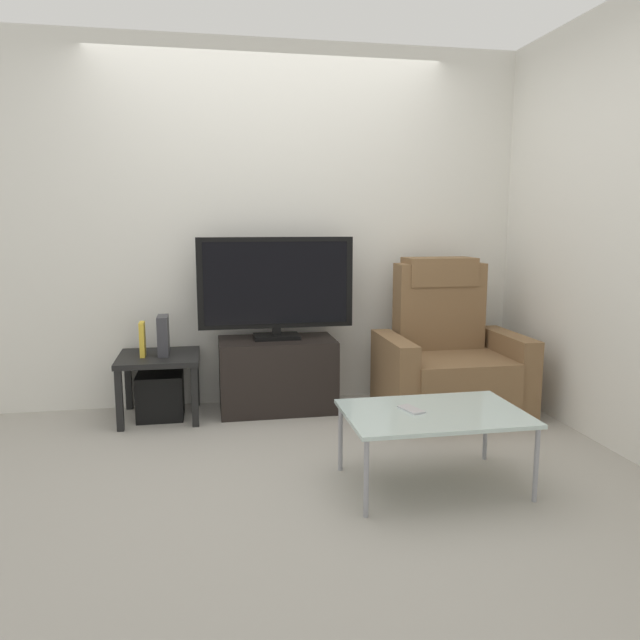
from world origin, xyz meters
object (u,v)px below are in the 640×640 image
object	(u,v)px
book_upright	(142,339)
coffee_table	(434,416)
tv_stand	(277,374)
recliner_armchair	(448,360)
cell_phone	(411,409)
side_table	(159,365)
game_console	(163,335)
television	(275,286)
subwoofer_box	(160,395)

from	to	relation	value
book_upright	coffee_table	distance (m)	2.07
tv_stand	recliner_armchair	size ratio (longest dim) A/B	0.75
recliner_armchair	cell_phone	bearing A→B (deg)	-128.86
side_table	recliner_armchair	bearing A→B (deg)	-6.54
book_upright	cell_phone	size ratio (longest dim) A/B	1.56
recliner_armchair	cell_phone	distance (m)	1.30
game_console	cell_phone	size ratio (longest dim) A/B	1.79
recliner_armchair	side_table	xyz separation A→B (m)	(-2.00, 0.23, -0.00)
television	recliner_armchair	world-z (taller)	television
subwoofer_box	game_console	distance (m)	0.42
side_table	coffee_table	world-z (taller)	side_table
side_table	coffee_table	bearing A→B (deg)	-43.83
television	recliner_armchair	distance (m)	1.32
recliner_armchair	game_console	bearing A→B (deg)	164.71
tv_stand	recliner_armchair	bearing A→B (deg)	-12.10
subwoofer_box	cell_phone	distance (m)	1.91
tv_stand	coffee_table	bearing A→B (deg)	-65.80
game_console	recliner_armchair	bearing A→B (deg)	-6.95
coffee_table	subwoofer_box	bearing A→B (deg)	136.17
tv_stand	subwoofer_box	xyz separation A→B (m)	(-0.81, -0.03, -0.10)
side_table	cell_phone	bearing A→B (deg)	-45.27
game_console	book_upright	bearing A→B (deg)	-167.47
television	book_upright	bearing A→B (deg)	-175.94
recliner_armchair	cell_phone	xyz separation A→B (m)	(-0.66, -1.12, 0.02)
television	recliner_armchair	xyz separation A→B (m)	(1.19, -0.27, -0.52)
subwoofer_box	coffee_table	world-z (taller)	coffee_table
television	coffee_table	world-z (taller)	television
television	side_table	bearing A→B (deg)	-176.85
tv_stand	cell_phone	world-z (taller)	tv_stand
coffee_table	recliner_armchair	bearing A→B (deg)	64.41
television	game_console	distance (m)	0.84
book_upright	game_console	world-z (taller)	game_console
coffee_table	book_upright	bearing A→B (deg)	138.50
subwoofer_box	side_table	bearing A→B (deg)	108.43
subwoofer_box	tv_stand	bearing A→B (deg)	1.82
recliner_armchair	coffee_table	size ratio (longest dim) A/B	1.20
side_table	game_console	world-z (taller)	game_console
recliner_armchair	side_table	distance (m)	2.01
cell_phone	book_upright	bearing A→B (deg)	120.15
television	subwoofer_box	size ratio (longest dim) A/B	3.53
game_console	television	bearing A→B (deg)	2.55
subwoofer_box	coffee_table	xyz separation A→B (m)	(1.44, -1.38, 0.21)
coffee_table	cell_phone	bearing A→B (deg)	161.38
subwoofer_box	cell_phone	size ratio (longest dim) A/B	2.06
coffee_table	cell_phone	world-z (taller)	cell_phone
tv_stand	coffee_table	xyz separation A→B (m)	(0.63, -1.41, 0.11)
tv_stand	coffee_table	world-z (taller)	tv_stand
tv_stand	game_console	distance (m)	0.83
recliner_armchair	game_console	xyz separation A→B (m)	(-1.96, 0.24, 0.20)
recliner_armchair	subwoofer_box	xyz separation A→B (m)	(-2.00, 0.23, -0.22)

